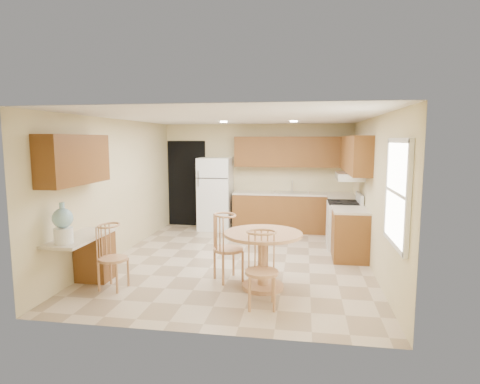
% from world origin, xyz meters
% --- Properties ---
extents(floor, '(5.50, 5.50, 0.00)m').
position_xyz_m(floor, '(0.00, 0.00, 0.00)').
color(floor, tan).
rests_on(floor, ground).
extents(ceiling, '(4.50, 5.50, 0.02)m').
position_xyz_m(ceiling, '(0.00, 0.00, 2.50)').
color(ceiling, white).
rests_on(ceiling, wall_back).
extents(wall_back, '(4.50, 0.02, 2.50)m').
position_xyz_m(wall_back, '(0.00, 2.75, 1.25)').
color(wall_back, beige).
rests_on(wall_back, floor).
extents(wall_front, '(4.50, 0.02, 2.50)m').
position_xyz_m(wall_front, '(0.00, -2.75, 1.25)').
color(wall_front, beige).
rests_on(wall_front, floor).
extents(wall_left, '(0.02, 5.50, 2.50)m').
position_xyz_m(wall_left, '(-2.25, 0.00, 1.25)').
color(wall_left, beige).
rests_on(wall_left, floor).
extents(wall_right, '(0.02, 5.50, 2.50)m').
position_xyz_m(wall_right, '(2.25, 0.00, 1.25)').
color(wall_right, beige).
rests_on(wall_right, floor).
extents(doorway, '(0.90, 0.02, 2.10)m').
position_xyz_m(doorway, '(-1.75, 2.73, 1.05)').
color(doorway, black).
rests_on(doorway, floor).
extents(base_cab_back, '(2.75, 0.60, 0.87)m').
position_xyz_m(base_cab_back, '(0.88, 2.45, 0.43)').
color(base_cab_back, brown).
rests_on(base_cab_back, floor).
extents(counter_back, '(2.75, 0.63, 0.04)m').
position_xyz_m(counter_back, '(0.88, 2.45, 0.89)').
color(counter_back, beige).
rests_on(counter_back, base_cab_back).
extents(base_cab_right_a, '(0.60, 0.59, 0.87)m').
position_xyz_m(base_cab_right_a, '(1.95, 1.85, 0.43)').
color(base_cab_right_a, brown).
rests_on(base_cab_right_a, floor).
extents(counter_right_a, '(0.63, 0.59, 0.04)m').
position_xyz_m(counter_right_a, '(1.95, 1.85, 0.89)').
color(counter_right_a, beige).
rests_on(counter_right_a, base_cab_right_a).
extents(base_cab_right_b, '(0.60, 0.80, 0.87)m').
position_xyz_m(base_cab_right_b, '(1.95, 0.40, 0.43)').
color(base_cab_right_b, brown).
rests_on(base_cab_right_b, floor).
extents(counter_right_b, '(0.63, 0.80, 0.04)m').
position_xyz_m(counter_right_b, '(1.95, 0.40, 0.89)').
color(counter_right_b, beige).
rests_on(counter_right_b, base_cab_right_b).
extents(upper_cab_back, '(2.75, 0.33, 0.70)m').
position_xyz_m(upper_cab_back, '(0.88, 2.58, 1.85)').
color(upper_cab_back, brown).
rests_on(upper_cab_back, wall_back).
extents(upper_cab_right, '(0.33, 2.42, 0.70)m').
position_xyz_m(upper_cab_right, '(2.08, 1.21, 1.85)').
color(upper_cab_right, brown).
rests_on(upper_cab_right, wall_right).
extents(upper_cab_left, '(0.33, 1.40, 0.70)m').
position_xyz_m(upper_cab_left, '(-2.08, -1.60, 1.85)').
color(upper_cab_left, brown).
rests_on(upper_cab_left, wall_left).
extents(sink, '(0.78, 0.44, 0.01)m').
position_xyz_m(sink, '(0.85, 2.45, 0.91)').
color(sink, silver).
rests_on(sink, counter_back).
extents(range_hood, '(0.50, 0.76, 0.14)m').
position_xyz_m(range_hood, '(2.00, 1.18, 1.42)').
color(range_hood, silver).
rests_on(range_hood, upper_cab_right).
extents(desk_pedestal, '(0.48, 0.42, 0.72)m').
position_xyz_m(desk_pedestal, '(-2.00, -1.32, 0.36)').
color(desk_pedestal, brown).
rests_on(desk_pedestal, floor).
extents(desk_top, '(0.50, 1.20, 0.04)m').
position_xyz_m(desk_top, '(-2.00, -1.70, 0.75)').
color(desk_top, beige).
rests_on(desk_top, desk_pedestal).
extents(window, '(0.06, 1.12, 1.30)m').
position_xyz_m(window, '(2.23, -1.85, 1.50)').
color(window, white).
rests_on(window, wall_right).
extents(can_light_a, '(0.14, 0.14, 0.02)m').
position_xyz_m(can_light_a, '(-0.50, 1.20, 2.48)').
color(can_light_a, white).
rests_on(can_light_a, ceiling).
extents(can_light_b, '(0.14, 0.14, 0.02)m').
position_xyz_m(can_light_b, '(0.90, 1.20, 2.48)').
color(can_light_b, white).
rests_on(can_light_b, ceiling).
extents(refrigerator, '(0.75, 0.73, 1.71)m').
position_xyz_m(refrigerator, '(-0.95, 2.40, 0.85)').
color(refrigerator, white).
rests_on(refrigerator, floor).
extents(stove, '(0.65, 0.76, 1.09)m').
position_xyz_m(stove, '(1.92, 1.18, 0.47)').
color(stove, white).
rests_on(stove, floor).
extents(dining_table, '(1.11, 1.11, 0.82)m').
position_xyz_m(dining_table, '(0.56, -1.28, 0.54)').
color(dining_table, tan).
rests_on(dining_table, floor).
extents(chair_table_a, '(0.45, 0.57, 1.02)m').
position_xyz_m(chair_table_a, '(0.01, -1.13, 0.62)').
color(chair_table_a, tan).
rests_on(chair_table_a, floor).
extents(chair_table_b, '(0.43, 0.43, 0.97)m').
position_xyz_m(chair_table_b, '(0.61, -2.02, 0.59)').
color(chair_table_b, tan).
rests_on(chair_table_b, floor).
extents(chair_desk, '(0.41, 0.53, 0.93)m').
position_xyz_m(chair_desk, '(-1.55, -1.72, 0.56)').
color(chair_desk, tan).
rests_on(chair_desk, floor).
extents(water_crock, '(0.26, 0.26, 0.54)m').
position_xyz_m(water_crock, '(-2.00, -2.09, 1.02)').
color(water_crock, white).
rests_on(water_crock, desk_top).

